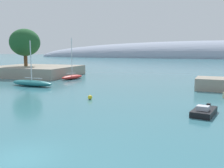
# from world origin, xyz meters

# --- Properties ---
(water) EXTENTS (600.00, 600.00, 0.00)m
(water) POSITION_xyz_m (0.00, 0.00, 0.00)
(water) COLOR #38727F
(water) RESTS_ON ground
(shore_outcrop) EXTENTS (18.04, 15.45, 2.19)m
(shore_outcrop) POSITION_xyz_m (-26.28, 38.35, 1.10)
(shore_outcrop) COLOR gray
(shore_outcrop) RESTS_ON ground
(tree_clump_shore) EXTENTS (6.79, 6.79, 8.43)m
(tree_clump_shore) POSITION_xyz_m (-28.27, 37.62, 7.54)
(tree_clump_shore) COLOR brown
(tree_clump_shore) RESTS_ON shore_outcrop
(distant_ridge) EXTENTS (312.05, 54.29, 25.79)m
(distant_ridge) POSITION_xyz_m (27.91, 193.84, 0.00)
(distant_ridge) COLOR #8E99AD
(distant_ridge) RESTS_ON ground
(sailboat_red_near_shore) EXTENTS (3.12, 6.00, 8.24)m
(sailboat_red_near_shore) POSITION_xyz_m (-14.93, 34.66, 0.50)
(sailboat_red_near_shore) COLOR red
(sailboat_red_near_shore) RESTS_ON water
(sailboat_teal_mid_mooring) EXTENTS (8.27, 2.98, 7.36)m
(sailboat_teal_mid_mooring) POSITION_xyz_m (-16.56, 23.69, 0.53)
(sailboat_teal_mid_mooring) COLOR #1E6B70
(sailboat_teal_mid_mooring) RESTS_ON water
(motorboat_black_alongside_breakwater) EXTENTS (2.50, 4.32, 0.93)m
(motorboat_black_alongside_breakwater) POSITION_xyz_m (9.71, 13.17, 0.31)
(motorboat_black_alongside_breakwater) COLOR black
(motorboat_black_alongside_breakwater) RESTS_ON water
(mooring_buoy_yellow) EXTENTS (0.54, 0.54, 0.54)m
(mooring_buoy_yellow) POSITION_xyz_m (-3.00, 16.37, 0.27)
(mooring_buoy_yellow) COLOR yellow
(mooring_buoy_yellow) RESTS_ON water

